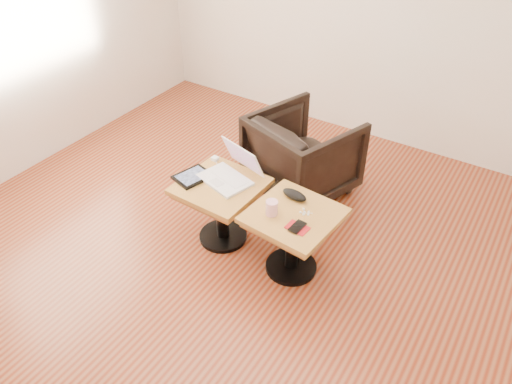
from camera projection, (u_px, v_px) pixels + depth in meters
The scene contains 11 objects.
room_shell at pixel (227, 92), 2.49m from camera, with size 4.52×4.52×2.71m.
side_table_left at pixel (221, 198), 3.41m from camera, with size 0.54×0.54×0.48m.
side_table_right at pixel (293, 228), 3.17m from camera, with size 0.57×0.57×0.48m.
laptop at pixel (231, 172), 3.37m from camera, with size 0.42×0.41×0.23m.
tablet at pixel (193, 177), 3.40m from camera, with size 0.25×0.28×0.02m.
charging_adapter at pixel (215, 159), 3.57m from camera, with size 0.04×0.04×0.03m, color white.
glasses_case at pixel (294, 195), 3.20m from camera, with size 0.18×0.08×0.06m, color black.
striped_cup at pixel (272, 208), 3.06m from camera, with size 0.08×0.08×0.10m, color pink.
earbuds_tangle at pixel (305, 212), 3.09m from camera, with size 0.08×0.06×0.01m.
phone_on_sleeve at pixel (297, 227), 2.98m from camera, with size 0.14×0.12×0.02m.
armchair at pixel (303, 155), 3.91m from camera, with size 0.71×0.73×0.66m, color black.
Camera 1 is at (1.35, -1.85, 2.45)m, focal length 35.00 mm.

